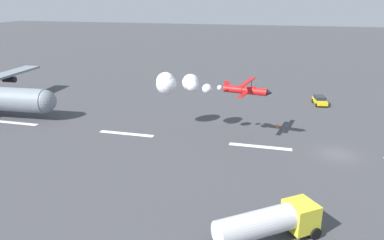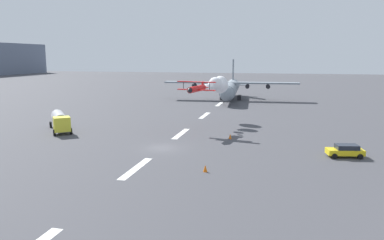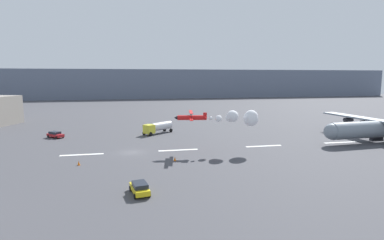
{
  "view_description": "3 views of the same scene",
  "coord_description": "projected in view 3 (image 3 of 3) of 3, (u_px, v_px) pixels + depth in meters",
  "views": [
    {
      "loc": [
        6.47,
        44.84,
        18.24
      ],
      "look_at": [
        18.34,
        0.0,
        2.84
      ],
      "focal_mm": 34.71,
      "sensor_mm": 36.0,
      "label": 1
    },
    {
      "loc": [
        -45.4,
        -14.76,
        11.89
      ],
      "look_at": [
        6.03,
        -2.54,
        2.81
      ],
      "focal_mm": 34.91,
      "sensor_mm": 36.0,
      "label": 2
    },
    {
      "loc": [
        -0.37,
        -60.71,
        14.6
      ],
      "look_at": [
        11.75,
        -1.96,
        6.35
      ],
      "focal_mm": 29.07,
      "sensor_mm": 36.0,
      "label": 3
    }
  ],
  "objects": [
    {
      "name": "runway_stripe_6",
      "position": [
        340.0,
        142.0,
        70.26
      ],
      "size": [
        8.0,
        0.9,
        0.01
      ],
      "primitive_type": "cube",
      "color": "white",
      "rests_on": "ground"
    },
    {
      "name": "traffic_cone_far",
      "position": [
        175.0,
        159.0,
        54.74
      ],
      "size": [
        0.44,
        0.44,
        0.75
      ],
      "primitive_type": "cone",
      "color": "orange",
      "rests_on": "ground"
    },
    {
      "name": "cargo_transport_plane",
      "position": [
        379.0,
        128.0,
        69.98
      ],
      "size": [
        28.92,
        36.4,
        10.93
      ],
      "color": "gray",
      "rests_on": "ground"
    },
    {
      "name": "airport_staff_sedan",
      "position": [
        55.0,
        134.0,
        75.57
      ],
      "size": [
        4.49,
        4.31,
        1.52
      ],
      "color": "#B21E23",
      "rests_on": "ground"
    },
    {
      "name": "mountain_ridge_distant",
      "position": [
        128.0,
        84.0,
        215.51
      ],
      "size": [
        396.0,
        16.0,
        20.06
      ],
      "primitive_type": "cube",
      "color": "slate",
      "rests_on": "ground"
    },
    {
      "name": "ground_plane",
      "position": [
        131.0,
        152.0,
        60.96
      ],
      "size": [
        440.0,
        440.0,
        0.0
      ],
      "primitive_type": "plane",
      "color": "#424247",
      "rests_on": "ground"
    },
    {
      "name": "traffic_cone_near",
      "position": [
        79.0,
        163.0,
        51.92
      ],
      "size": [
        0.44,
        0.44,
        0.75
      ],
      "primitive_type": "cone",
      "color": "orange",
      "rests_on": "ground"
    },
    {
      "name": "fuel_tanker_truck",
      "position": [
        158.0,
        127.0,
        81.09
      ],
      "size": [
        8.26,
        7.26,
        2.9
      ],
      "color": "yellow",
      "rests_on": "ground"
    },
    {
      "name": "stunt_biplane_red",
      "position": [
        239.0,
        118.0,
        60.79
      ],
      "size": [
        16.39,
        6.6,
        3.18
      ],
      "color": "red"
    },
    {
      "name": "runway_stripe_4",
      "position": [
        178.0,
        150.0,
        62.82
      ],
      "size": [
        8.0,
        0.9,
        0.01
      ],
      "primitive_type": "cube",
      "color": "white",
      "rests_on": "ground"
    },
    {
      "name": "runway_stripe_5",
      "position": [
        264.0,
        146.0,
        66.54
      ],
      "size": [
        8.0,
        0.9,
        0.01
      ],
      "primitive_type": "cube",
      "color": "white",
      "rests_on": "ground"
    },
    {
      "name": "followme_car_yellow",
      "position": [
        140.0,
        188.0,
        39.1
      ],
      "size": [
        2.63,
        4.45,
        1.52
      ],
      "color": "yellow",
      "rests_on": "ground"
    },
    {
      "name": "runway_stripe_3",
      "position": [
        82.0,
        155.0,
        59.11
      ],
      "size": [
        8.0,
        0.9,
        0.01
      ],
      "primitive_type": "cube",
      "color": "white",
      "rests_on": "ground"
    }
  ]
}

